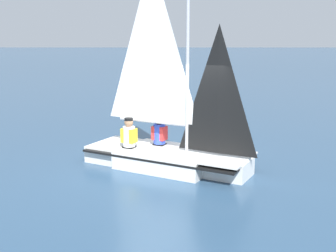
% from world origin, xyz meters
% --- Properties ---
extents(ground_plane, '(260.00, 260.00, 0.00)m').
position_xyz_m(ground_plane, '(0.00, 0.00, 0.00)').
color(ground_plane, '#2D4C6B').
extents(sailboat_main, '(4.26, 3.27, 5.04)m').
position_xyz_m(sailboat_main, '(0.02, -0.01, 0.64)').
color(sailboat_main, white).
rests_on(sailboat_main, ground_plane).
extents(sailor_helm, '(0.42, 0.40, 1.16)m').
position_xyz_m(sailor_helm, '(0.22, -0.51, 0.62)').
color(sailor_helm, black).
rests_on(sailor_helm, ground_plane).
extents(sailor_crew, '(0.42, 0.40, 1.16)m').
position_xyz_m(sailor_crew, '(0.97, -0.22, 0.63)').
color(sailor_crew, black).
rests_on(sailor_crew, ground_plane).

